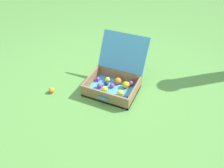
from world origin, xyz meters
TOP-DOWN VIEW (x-y plane):
  - ground_plane at (0.00, 0.00)m, footprint 16.00×16.00m
  - open_suitcase at (0.01, 0.10)m, footprint 0.53×0.65m
  - stray_ball_on_grass at (-0.59, -0.26)m, footprint 0.06×0.06m

SIDE VIEW (x-z plane):
  - ground_plane at x=0.00m, z-range 0.00..0.00m
  - stray_ball_on_grass at x=-0.59m, z-range 0.00..0.06m
  - open_suitcase at x=0.01m, z-range -0.14..0.37m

